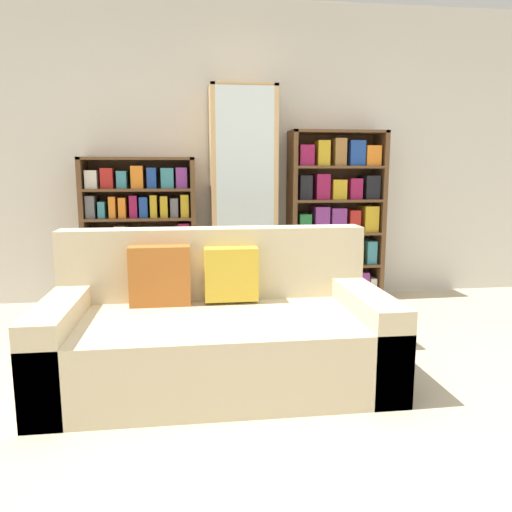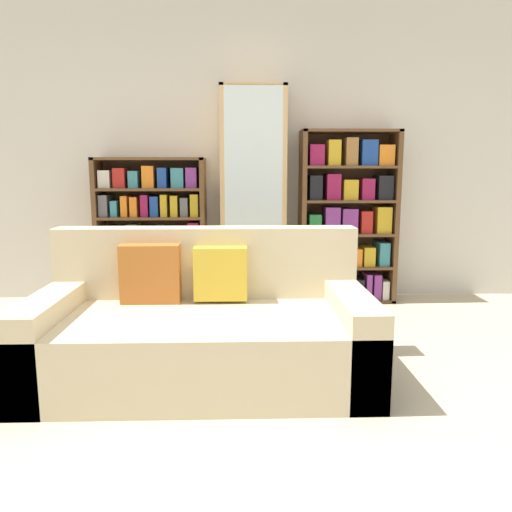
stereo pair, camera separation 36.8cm
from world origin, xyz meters
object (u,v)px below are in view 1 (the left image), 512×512
object	(u,v)px
bookshelf_left	(140,234)
bookshelf_right	(336,218)
couch	(217,330)
wine_bottle	(296,300)
display_cabinet	(243,198)

from	to	relation	value
bookshelf_left	bookshelf_right	distance (m)	1.79
bookshelf_right	couch	bearing A→B (deg)	-125.30
bookshelf_left	bookshelf_right	size ratio (longest dim) A/B	0.84
bookshelf_left	wine_bottle	distance (m)	1.51
bookshelf_right	wine_bottle	distance (m)	1.03
couch	wine_bottle	distance (m)	1.25
couch	display_cabinet	xyz separation A→B (m)	(0.34, 1.69, 0.68)
couch	bookshelf_right	bearing A→B (deg)	54.70
bookshelf_right	bookshelf_left	bearing A→B (deg)	179.99
display_cabinet	bookshelf_right	distance (m)	0.89
display_cabinet	wine_bottle	world-z (taller)	display_cabinet
couch	bookshelf_left	world-z (taller)	bookshelf_left
couch	bookshelf_right	world-z (taller)	bookshelf_right
bookshelf_left	display_cabinet	xyz separation A→B (m)	(0.92, -0.02, 0.32)
bookshelf_left	bookshelf_right	world-z (taller)	bookshelf_right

